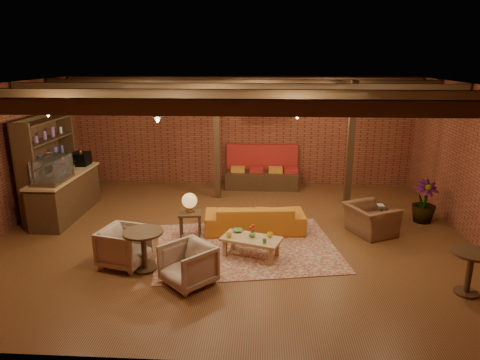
# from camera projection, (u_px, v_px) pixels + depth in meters

# --- Properties ---
(floor) EXTENTS (10.00, 10.00, 0.00)m
(floor) POSITION_uv_depth(u_px,v_px,m) (232.00, 236.00, 9.28)
(floor) COLOR #3F260F
(floor) RESTS_ON ground
(ceiling) EXTENTS (10.00, 8.00, 0.02)m
(ceiling) POSITION_uv_depth(u_px,v_px,m) (231.00, 85.00, 8.39)
(ceiling) COLOR black
(ceiling) RESTS_ON wall_back
(wall_back) EXTENTS (10.00, 0.02, 3.20)m
(wall_back) POSITION_uv_depth(u_px,v_px,m) (242.00, 132.00, 12.67)
(wall_back) COLOR maroon
(wall_back) RESTS_ON ground
(wall_front) EXTENTS (10.00, 0.02, 3.20)m
(wall_front) POSITION_uv_depth(u_px,v_px,m) (206.00, 246.00, 5.00)
(wall_front) COLOR maroon
(wall_front) RESTS_ON ground
(ceiling_beams) EXTENTS (9.80, 6.40, 0.22)m
(ceiling_beams) POSITION_uv_depth(u_px,v_px,m) (231.00, 91.00, 8.43)
(ceiling_beams) COLOR black
(ceiling_beams) RESTS_ON ceiling
(ceiling_pipe) EXTENTS (9.60, 0.12, 0.12)m
(ceiling_pipe) POSITION_uv_depth(u_px,v_px,m) (237.00, 96.00, 10.02)
(ceiling_pipe) COLOR black
(ceiling_pipe) RESTS_ON ceiling
(post_left) EXTENTS (0.16, 0.16, 3.20)m
(post_left) POSITION_uv_depth(u_px,v_px,m) (217.00, 140.00, 11.36)
(post_left) COLOR black
(post_left) RESTS_ON ground
(post_right) EXTENTS (0.16, 0.16, 3.20)m
(post_right) POSITION_uv_depth(u_px,v_px,m) (350.00, 146.00, 10.60)
(post_right) COLOR black
(post_right) RESTS_ON ground
(service_counter) EXTENTS (0.80, 2.50, 1.60)m
(service_counter) POSITION_uv_depth(u_px,v_px,m) (65.00, 184.00, 10.25)
(service_counter) COLOR black
(service_counter) RESTS_ON ground
(plant_counter) EXTENTS (0.35, 0.39, 0.30)m
(plant_counter) POSITION_uv_depth(u_px,v_px,m) (71.00, 165.00, 10.32)
(plant_counter) COLOR #337F33
(plant_counter) RESTS_ON service_counter
(shelving_hutch) EXTENTS (0.52, 2.00, 2.40)m
(shelving_hutch) POSITION_uv_depth(u_px,v_px,m) (49.00, 167.00, 10.26)
(shelving_hutch) COLOR black
(shelving_hutch) RESTS_ON ground
(banquette) EXTENTS (2.10, 0.70, 1.00)m
(banquette) POSITION_uv_depth(u_px,v_px,m) (262.00, 172.00, 12.51)
(banquette) COLOR maroon
(banquette) RESTS_ON ground
(service_sign) EXTENTS (0.86, 0.06, 0.30)m
(service_sign) POSITION_uv_depth(u_px,v_px,m) (263.00, 110.00, 11.57)
(service_sign) COLOR #EC5917
(service_sign) RESTS_ON ceiling
(ceiling_spotlights) EXTENTS (6.40, 4.40, 0.28)m
(ceiling_spotlights) POSITION_uv_depth(u_px,v_px,m) (232.00, 103.00, 8.49)
(ceiling_spotlights) COLOR black
(ceiling_spotlights) RESTS_ON ceiling
(rug) EXTENTS (4.02, 3.34, 0.01)m
(rug) POSITION_uv_depth(u_px,v_px,m) (246.00, 247.00, 8.72)
(rug) COLOR maroon
(rug) RESTS_ON floor
(sofa) EXTENTS (2.24, 1.04, 0.63)m
(sofa) POSITION_uv_depth(u_px,v_px,m) (255.00, 218.00, 9.43)
(sofa) COLOR #A65A17
(sofa) RESTS_ON floor
(coffee_table) EXTENTS (1.24, 0.89, 0.64)m
(coffee_table) POSITION_uv_depth(u_px,v_px,m) (251.00, 240.00, 8.24)
(coffee_table) COLOR olive
(coffee_table) RESTS_ON floor
(side_table_lamp) EXTENTS (0.53, 0.53, 1.01)m
(side_table_lamp) POSITION_uv_depth(u_px,v_px,m) (190.00, 204.00, 8.95)
(side_table_lamp) COLOR black
(side_table_lamp) RESTS_ON floor
(round_table_left) EXTENTS (0.72, 0.72, 0.75)m
(round_table_left) POSITION_uv_depth(u_px,v_px,m) (144.00, 244.00, 7.66)
(round_table_left) COLOR black
(round_table_left) RESTS_ON floor
(armchair_a) EXTENTS (0.90, 0.94, 0.80)m
(armchair_a) POSITION_uv_depth(u_px,v_px,m) (124.00, 245.00, 7.87)
(armchair_a) COLOR beige
(armchair_a) RESTS_ON floor
(armchair_b) EXTENTS (1.04, 1.04, 0.78)m
(armchair_b) POSITION_uv_depth(u_px,v_px,m) (188.00, 263.00, 7.20)
(armchair_b) COLOR beige
(armchair_b) RESTS_ON floor
(armchair_right) EXTENTS (1.01, 1.18, 0.87)m
(armchair_right) POSITION_uv_depth(u_px,v_px,m) (370.00, 215.00, 9.28)
(armchair_right) COLOR brown
(armchair_right) RESTS_ON floor
(side_table_book) EXTENTS (0.41, 0.41, 0.46)m
(side_table_book) POSITION_uv_depth(u_px,v_px,m) (377.00, 207.00, 9.85)
(side_table_book) COLOR black
(side_table_book) RESTS_ON floor
(round_table_right) EXTENTS (0.64, 0.64, 0.75)m
(round_table_right) POSITION_uv_depth(u_px,v_px,m) (470.00, 266.00, 6.87)
(round_table_right) COLOR black
(round_table_right) RESTS_ON floor
(plant_tall) EXTENTS (1.87, 1.87, 2.98)m
(plant_tall) POSITION_uv_depth(u_px,v_px,m) (430.00, 160.00, 9.65)
(plant_tall) COLOR #4C7F4C
(plant_tall) RESTS_ON floor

